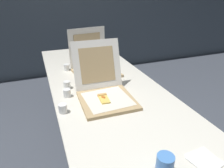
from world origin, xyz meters
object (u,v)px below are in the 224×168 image
Objects in this scene: cup_white_near_center at (67,93)px; cup_white_far at (67,67)px; cup_printed_front at (165,166)px; napkin_pile at (205,160)px; pizza_box_middle at (94,67)px; cup_white_mid at (67,85)px; pizza_box_front at (105,92)px; cup_white_near_left at (63,108)px; table at (103,87)px.

cup_white_far is at bearing 80.87° from cup_white_near_center.
napkin_pile is at bearing -0.42° from cup_printed_front.
pizza_box_middle is 4.14× the size of cup_printed_front.
cup_white_mid is at bearing -148.42° from pizza_box_middle.
pizza_box_middle reaches higher than cup_white_mid.
pizza_box_middle is at bearing 39.59° from cup_white_mid.
pizza_box_front is at bearing -48.99° from cup_white_mid.
pizza_box_middle is 1.23m from cup_printed_front.
pizza_box_front is 0.32m from cup_white_near_left.
cup_white_near_center is 0.89m from cup_printed_front.
cup_printed_front is at bearing -75.92° from cup_white_mid.
cup_white_far is (-0.24, 0.15, -0.03)m from pizza_box_middle.
cup_white_near_left is (-0.38, -0.34, 0.08)m from table.
napkin_pile is (0.24, -0.73, -0.05)m from pizza_box_front.
cup_white_near_left and cup_white_mid have the same top height.
table is 14.83× the size of napkin_pile.
table is 4.61× the size of pizza_box_front.
pizza_box_front is 8.44× the size of cup_white_near_center.
cup_white_far is 1.00× the size of cup_white_mid.
pizza_box_front is 0.28m from cup_white_near_center.
pizza_box_front is 3.22× the size of napkin_pile.
pizza_box_front is 0.72m from cup_printed_front.
cup_white_near_center is 1.00× the size of cup_white_mid.
napkin_pile is (0.47, -0.99, -0.03)m from cup_white_mid.
table is 5.37× the size of pizza_box_middle.
pizza_box_front is at bearing 14.29° from cup_white_near_left.
pizza_box_middle is 0.50m from cup_white_near_center.
cup_white_near_center is 0.57× the size of cup_printed_front.
cup_white_near_center is 0.38× the size of napkin_pile.
napkin_pile is (0.17, -1.23, -0.05)m from pizza_box_middle.
cup_white_far is at bearing 120.66° from table.
cup_printed_front is (0.27, -0.85, 0.02)m from cup_white_near_center.
cup_printed_front reaches higher than cup_white_near_center.
cup_white_near_center reaches higher than napkin_pile.
cup_white_far reaches higher than table.
cup_white_mid is (0.08, 0.34, 0.00)m from cup_white_near_left.
pizza_box_middle is 7.25× the size of cup_white_mid.
cup_white_mid is at bearing 104.08° from cup_printed_front.
pizza_box_front is 0.51m from pizza_box_middle.
cup_white_near_left is 0.38× the size of napkin_pile.
pizza_box_middle is 1.25m from napkin_pile.
pizza_box_middle is at bearing 87.63° from cup_printed_front.
cup_white_near_left is 1.00× the size of cup_white_far.
pizza_box_middle is (0.00, 0.25, 0.10)m from table.
cup_white_near_left is (-0.31, -0.08, -0.02)m from pizza_box_front.
cup_white_mid is (-0.30, -0.25, -0.03)m from pizza_box_middle.
cup_white_near_center and cup_white_far have the same top height.
cup_white_near_center is at bearing 155.16° from pizza_box_front.
pizza_box_front is 8.44× the size of cup_white_mid.
pizza_box_front is at bearing -26.45° from cup_white_near_center.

